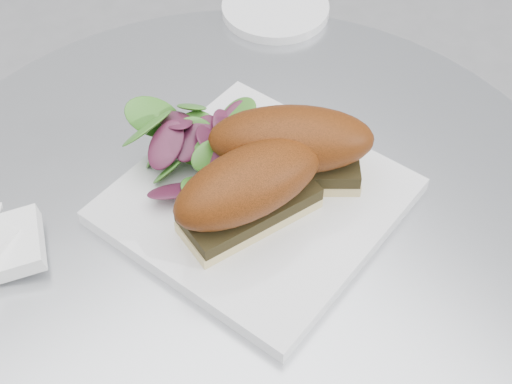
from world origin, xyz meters
The scene contains 6 objects.
table centered at (0.00, 0.00, 0.49)m, with size 0.70×0.70×0.73m.
plate centered at (0.02, 0.00, 0.74)m, with size 0.24×0.24×0.02m, color silver.
sandwich_left centered at (0.00, -0.01, 0.79)m, with size 0.16×0.08×0.08m.
sandwich_right centered at (0.06, 0.00, 0.79)m, with size 0.17×0.15×0.08m.
salad centered at (0.01, 0.08, 0.77)m, with size 0.12×0.12×0.05m, color #367E29, non-canonical shape.
saucer centered at (0.25, 0.24, 0.74)m, with size 0.14×0.14×0.01m, color silver.
Camera 1 is at (-0.26, -0.35, 1.27)m, focal length 50.00 mm.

